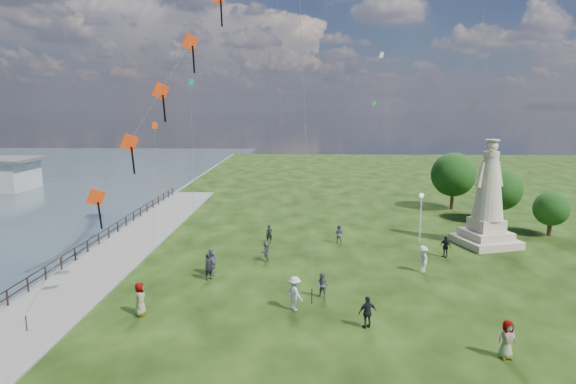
{
  "coord_description": "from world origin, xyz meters",
  "views": [
    {
      "loc": [
        -0.02,
        -22.55,
        10.9
      ],
      "look_at": [
        -1.0,
        8.0,
        5.5
      ],
      "focal_mm": 30.0,
      "sensor_mm": 36.0,
      "label": 1
    }
  ],
  "objects_px": {
    "person_7": "(339,234)",
    "person_11": "(266,251)",
    "person_2": "(295,293)",
    "person_9": "(445,247)",
    "person_6": "(269,234)",
    "person_10": "(140,299)",
    "person_4": "(507,340)",
    "person_1": "(323,286)",
    "lamppost": "(421,207)",
    "person_5": "(212,262)",
    "person_0": "(209,267)",
    "statue": "(488,206)",
    "person_3": "(368,312)",
    "person_8": "(423,259)"
  },
  "relations": [
    {
      "from": "lamppost",
      "to": "person_5",
      "type": "height_order",
      "value": "lamppost"
    },
    {
      "from": "person_2",
      "to": "person_7",
      "type": "distance_m",
      "value": 13.63
    },
    {
      "from": "person_9",
      "to": "person_11",
      "type": "xyz_separation_m",
      "value": [
        -13.11,
        -1.33,
        -0.07
      ]
    },
    {
      "from": "person_3",
      "to": "person_9",
      "type": "relative_size",
      "value": 1.04
    },
    {
      "from": "person_4",
      "to": "person_1",
      "type": "bearing_deg",
      "value": 132.27
    },
    {
      "from": "person_3",
      "to": "person_11",
      "type": "xyz_separation_m",
      "value": [
        -5.87,
        10.48,
        -0.11
      ]
    },
    {
      "from": "person_5",
      "to": "person_9",
      "type": "relative_size",
      "value": 1.13
    },
    {
      "from": "person_8",
      "to": "person_10",
      "type": "distance_m",
      "value": 18.14
    },
    {
      "from": "person_3",
      "to": "person_8",
      "type": "relative_size",
      "value": 0.92
    },
    {
      "from": "lamppost",
      "to": "person_3",
      "type": "xyz_separation_m",
      "value": [
        -6.23,
        -15.48,
        -2.14
      ]
    },
    {
      "from": "person_10",
      "to": "person_11",
      "type": "height_order",
      "value": "person_10"
    },
    {
      "from": "person_9",
      "to": "person_7",
      "type": "bearing_deg",
      "value": -154.24
    },
    {
      "from": "person_7",
      "to": "person_11",
      "type": "height_order",
      "value": "person_7"
    },
    {
      "from": "person_3",
      "to": "person_11",
      "type": "bearing_deg",
      "value": -79.15
    },
    {
      "from": "person_5",
      "to": "person_6",
      "type": "height_order",
      "value": "person_5"
    },
    {
      "from": "person_1",
      "to": "person_7",
      "type": "height_order",
      "value": "person_7"
    },
    {
      "from": "person_4",
      "to": "person_6",
      "type": "xyz_separation_m",
      "value": [
        -11.7,
        18.03,
        -0.15
      ]
    },
    {
      "from": "person_2",
      "to": "lamppost",
      "type": "bearing_deg",
      "value": -78.08
    },
    {
      "from": "lamppost",
      "to": "person_7",
      "type": "relative_size",
      "value": 2.71
    },
    {
      "from": "person_11",
      "to": "person_6",
      "type": "bearing_deg",
      "value": -163.15
    },
    {
      "from": "person_7",
      "to": "person_10",
      "type": "bearing_deg",
      "value": 70.3
    },
    {
      "from": "person_4",
      "to": "person_8",
      "type": "xyz_separation_m",
      "value": [
        -0.95,
        11.19,
        0.03
      ]
    },
    {
      "from": "person_2",
      "to": "person_9",
      "type": "relative_size",
      "value": 1.19
    },
    {
      "from": "person_4",
      "to": "person_6",
      "type": "height_order",
      "value": "person_4"
    },
    {
      "from": "statue",
      "to": "person_1",
      "type": "xyz_separation_m",
      "value": [
        -13.47,
        -11.35,
        -2.43
      ]
    },
    {
      "from": "person_0",
      "to": "person_1",
      "type": "bearing_deg",
      "value": -68.76
    },
    {
      "from": "lamppost",
      "to": "person_6",
      "type": "distance_m",
      "value": 12.43
    },
    {
      "from": "person_3",
      "to": "person_4",
      "type": "height_order",
      "value": "person_4"
    },
    {
      "from": "person_4",
      "to": "person_6",
      "type": "relative_size",
      "value": 1.21
    },
    {
      "from": "person_8",
      "to": "person_0",
      "type": "bearing_deg",
      "value": -92.75
    },
    {
      "from": "person_11",
      "to": "person_3",
      "type": "bearing_deg",
      "value": 44.69
    },
    {
      "from": "person_0",
      "to": "person_8",
      "type": "distance_m",
      "value": 14.13
    },
    {
      "from": "person_6",
      "to": "person_10",
      "type": "distance_m",
      "value": 15.3
    },
    {
      "from": "person_6",
      "to": "person_0",
      "type": "bearing_deg",
      "value": -112.59
    },
    {
      "from": "person_7",
      "to": "person_8",
      "type": "distance_m",
      "value": 8.55
    },
    {
      "from": "person_3",
      "to": "person_6",
      "type": "height_order",
      "value": "person_3"
    },
    {
      "from": "person_10",
      "to": "statue",
      "type": "bearing_deg",
      "value": -72.57
    },
    {
      "from": "person_3",
      "to": "person_9",
      "type": "height_order",
      "value": "person_3"
    },
    {
      "from": "statue",
      "to": "person_11",
      "type": "height_order",
      "value": "statue"
    },
    {
      "from": "person_2",
      "to": "person_6",
      "type": "relative_size",
      "value": 1.3
    },
    {
      "from": "person_2",
      "to": "person_11",
      "type": "height_order",
      "value": "person_2"
    },
    {
      "from": "person_5",
      "to": "person_9",
      "type": "bearing_deg",
      "value": -83.59
    },
    {
      "from": "person_8",
      "to": "person_9",
      "type": "height_order",
      "value": "person_8"
    },
    {
      "from": "person_8",
      "to": "statue",
      "type": "bearing_deg",
      "value": 124.96
    },
    {
      "from": "lamppost",
      "to": "person_5",
      "type": "bearing_deg",
      "value": -152.62
    },
    {
      "from": "person_0",
      "to": "person_4",
      "type": "relative_size",
      "value": 0.98
    },
    {
      "from": "person_6",
      "to": "person_11",
      "type": "bearing_deg",
      "value": -90.65
    },
    {
      "from": "person_6",
      "to": "person_10",
      "type": "relative_size",
      "value": 0.81
    },
    {
      "from": "lamppost",
      "to": "person_9",
      "type": "relative_size",
      "value": 2.59
    },
    {
      "from": "lamppost",
      "to": "person_6",
      "type": "xyz_separation_m",
      "value": [
        -12.22,
        -0.22,
        -2.25
      ]
    }
  ]
}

